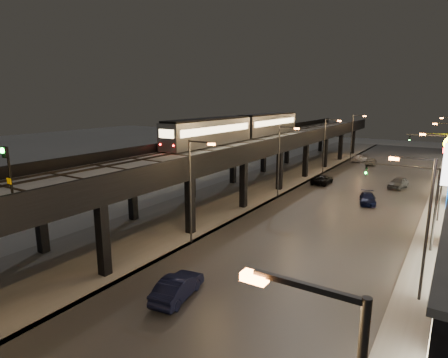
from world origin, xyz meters
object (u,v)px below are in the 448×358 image
Objects in this scene: car_far_white at (359,159)px; car_onc_white at (368,199)px; car_mid_silver at (322,180)px; car_onc_red at (398,183)px; subway_train at (243,127)px; car_near_white at (178,288)px; rail_signal at (7,164)px; car_mid_dark at (371,162)px.

car_far_white is 31.15m from car_onc_white.
car_mid_silver is at bearing 122.55° from car_onc_white.
car_onc_red is (9.78, 3.10, 0.09)m from car_mid_silver.
subway_train is 33.81m from car_near_white.
car_mid_silver is (3.78, 42.33, -8.28)m from rail_signal.
car_mid_dark is 1.01× the size of car_onc_white.
car_onc_white is at bearing -110.88° from car_near_white.
car_onc_white is (11.66, 34.98, -8.31)m from rail_signal.
subway_train reaches higher than car_far_white.
rail_signal is (6.40, -36.63, 0.68)m from subway_train.
car_far_white is (3.82, 65.13, -8.24)m from rail_signal.
subway_train is at bearing -144.94° from car_onc_red.
car_onc_red is (19.96, 8.80, -7.51)m from subway_train.
car_mid_dark is at bearing 158.69° from car_far_white.
rail_signal reaches higher than car_near_white.
subway_train is 30.37m from car_mid_dark.
car_onc_white is at bearing 138.43° from car_mid_silver.
car_onc_red is at bearing -160.95° from car_mid_silver.
car_onc_white is at bearing 121.36° from car_far_white.
rail_signal is at bearing 103.43° from car_far_white.
car_onc_red is at bearing 133.09° from car_far_white.
car_onc_red is (7.31, 39.24, -0.00)m from car_near_white.
rail_signal is 63.95m from car_mid_dark.
car_mid_silver is 1.08× the size of car_onc_red.
car_mid_silver is 1.09× the size of car_mid_dark.
car_far_white is at bearing -97.88° from car_near_white.
car_onc_white is (7.84, -30.14, -0.07)m from car_far_white.
rail_signal is 12.01m from car_near_white.
car_near_white is at bearing 95.34° from car_mid_silver.
car_onc_red reaches higher than car_mid_dark.
car_mid_silver is at bearing -151.14° from car_onc_red.
car_near_white is (6.24, 6.19, -8.19)m from rail_signal.
car_mid_silver reaches higher than car_mid_dark.
rail_signal is 0.76× the size of car_onc_white.
rail_signal reaches higher than car_mid_silver.
car_onc_red is (13.56, 45.43, -8.19)m from rail_signal.
car_mid_silver reaches higher than car_onc_white.
car_mid_silver is 1.15× the size of car_far_white.
subway_train is at bearing -77.68° from car_near_white.
car_onc_white is at bearing -89.05° from car_onc_red.
car_near_white is at bearing -67.45° from subway_train.
car_onc_red is (9.74, -19.69, 0.05)m from car_far_white.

